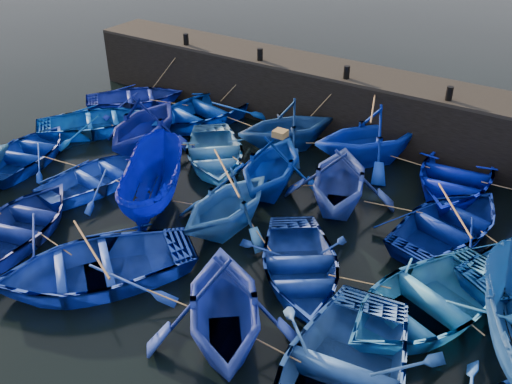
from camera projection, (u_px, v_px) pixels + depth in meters
The scene contains 31 objects.
ground at pixel (196, 260), 16.69m from camera, with size 120.00×120.00×0.00m, color black.
quay_wall at pixel (353, 104), 23.53m from camera, with size 26.00×2.50×2.50m, color black.
quay_top at pixel (356, 73), 22.85m from camera, with size 26.00×2.50×0.12m, color black.
bollard_0 at pixel (186, 39), 25.79m from camera, with size 0.24×0.24×0.50m, color black.
bollard_1 at pixel (260, 54), 23.92m from camera, with size 0.24×0.24×0.50m, color black.
bollard_2 at pixel (347, 72), 22.05m from camera, with size 0.24×0.24×0.50m, color black.
bollard_3 at pixel (449, 93), 20.17m from camera, with size 0.24×0.24×0.50m, color black.
boat_0 at pixel (135, 98), 26.21m from camera, with size 3.14×4.39×0.91m, color #13239A.
boat_1 at pixel (204, 109), 24.72m from camera, with size 3.98×5.57×1.16m, color #0330AC.
boat_2 at pixel (287, 126), 22.17m from camera, with size 3.46×4.02×2.11m, color navy.
boat_3 at pixel (370, 135), 21.20m from camera, with size 3.78×4.39×2.31m, color #0729D6.
boat_4 at pixel (455, 175), 19.89m from camera, with size 3.80×5.31×1.10m, color #000DA4.
boat_6 at pixel (97, 121), 23.86m from camera, with size 3.42×4.79×0.99m, color #0647C3.
boat_7 at pixel (144, 123), 22.03m from camera, with size 3.91×4.54×2.39m, color navy.
boat_8 at pixel (214, 152), 21.47m from camera, with size 3.33×4.66×0.97m, color #3675D1.
boat_9 at pixel (272, 164), 19.41m from camera, with size 3.62×4.20×2.21m, color #00288E.
boat_10 at pixel (340, 178), 18.53m from camera, with size 3.72×4.32×2.27m, color #253D93.
boat_11 at pixel (451, 223), 17.42m from camera, with size 3.45×4.82×1.00m, color navy.
boat_13 at pixel (27, 152), 21.52m from camera, with size 3.18×4.45×0.92m, color navy.
boat_14 at pixel (97, 176), 20.02m from camera, with size 3.07×4.29×0.89m, color blue.
boat_15 at pixel (151, 183), 18.65m from camera, with size 1.79×4.75×1.84m, color #000992.
boat_16 at pixel (227, 202), 17.49m from camera, with size 3.37×3.91×2.06m, color blue.
boat_17 at pixel (299, 266), 15.72m from camera, with size 3.26×4.55×0.94m, color navy.
boat_18 at pixel (424, 301), 14.37m from camera, with size 3.81×5.32×1.10m, color blue.
boat_21 at pixel (19, 224), 17.39m from camera, with size 3.39×4.74×0.98m, color navy.
boat_22 at pixel (94, 266), 15.57m from camera, with size 3.93×5.49×1.14m, color #1435B5.
boat_23 at pixel (223, 304), 13.39m from camera, with size 3.79×4.40×2.32m, color navy.
boat_24 at pixel (338, 379), 12.24m from camera, with size 4.09×5.71×1.19m, color #224D97.
wooden_crate at pixel (280, 134), 18.63m from camera, with size 0.43×0.40×0.23m, color olive.
mooring_ropes at pixel (270, 162), 20.01m from camera, with size 17.67×11.82×2.10m.
loose_oars at pixel (296, 178), 17.48m from camera, with size 9.79×12.66×1.37m.
Camera 1 is at (8.72, -10.08, 10.40)m, focal length 40.00 mm.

